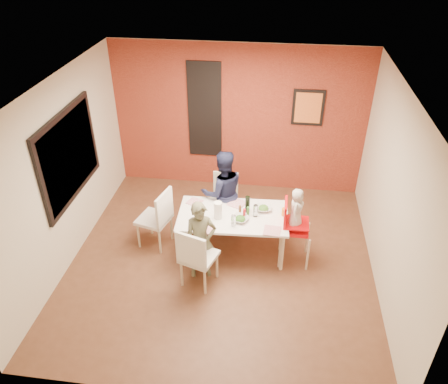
# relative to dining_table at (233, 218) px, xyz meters

# --- Properties ---
(ground) EXTENTS (4.50, 4.50, 0.00)m
(ground) POSITION_rel_dining_table_xyz_m (-0.14, -0.27, -0.62)
(ground) COLOR brown
(ground) RESTS_ON ground
(ceiling) EXTENTS (4.50, 4.50, 0.02)m
(ceiling) POSITION_rel_dining_table_xyz_m (-0.14, -0.27, 2.08)
(ceiling) COLOR white
(ceiling) RESTS_ON wall_back
(wall_back) EXTENTS (4.50, 0.02, 2.70)m
(wall_back) POSITION_rel_dining_table_xyz_m (-0.14, 1.98, 0.73)
(wall_back) COLOR beige
(wall_back) RESTS_ON ground
(wall_front) EXTENTS (4.50, 0.02, 2.70)m
(wall_front) POSITION_rel_dining_table_xyz_m (-0.14, -2.52, 0.73)
(wall_front) COLOR beige
(wall_front) RESTS_ON ground
(wall_left) EXTENTS (0.02, 4.50, 2.70)m
(wall_left) POSITION_rel_dining_table_xyz_m (-2.39, -0.27, 0.73)
(wall_left) COLOR beige
(wall_left) RESTS_ON ground
(wall_right) EXTENTS (0.02, 4.50, 2.70)m
(wall_right) POSITION_rel_dining_table_xyz_m (2.11, -0.27, 0.73)
(wall_right) COLOR beige
(wall_right) RESTS_ON ground
(brick_accent_wall) EXTENTS (4.50, 0.02, 2.70)m
(brick_accent_wall) POSITION_rel_dining_table_xyz_m (-0.14, 1.96, 0.73)
(brick_accent_wall) COLOR maroon
(brick_accent_wall) RESTS_ON ground
(picture_window_frame) EXTENTS (0.05, 1.70, 1.30)m
(picture_window_frame) POSITION_rel_dining_table_xyz_m (-2.36, -0.07, 0.93)
(picture_window_frame) COLOR black
(picture_window_frame) RESTS_ON wall_left
(picture_window_pane) EXTENTS (0.02, 1.55, 1.15)m
(picture_window_pane) POSITION_rel_dining_table_xyz_m (-2.34, -0.07, 0.93)
(picture_window_pane) COLOR black
(picture_window_pane) RESTS_ON wall_left
(glassblock_strip) EXTENTS (0.55, 0.03, 1.70)m
(glassblock_strip) POSITION_rel_dining_table_xyz_m (-0.74, 1.95, 0.88)
(glassblock_strip) COLOR silver
(glassblock_strip) RESTS_ON wall_back
(glassblock_surround) EXTENTS (0.60, 0.03, 1.76)m
(glassblock_surround) POSITION_rel_dining_table_xyz_m (-0.74, 1.94, 0.88)
(glassblock_surround) COLOR black
(glassblock_surround) RESTS_ON wall_back
(art_print_frame) EXTENTS (0.54, 0.03, 0.64)m
(art_print_frame) POSITION_rel_dining_table_xyz_m (1.06, 1.94, 1.03)
(art_print_frame) COLOR black
(art_print_frame) RESTS_ON wall_back
(art_print_canvas) EXTENTS (0.44, 0.01, 0.54)m
(art_print_canvas) POSITION_rel_dining_table_xyz_m (1.06, 1.93, 1.03)
(art_print_canvas) COLOR orange
(art_print_canvas) RESTS_ON wall_back
(dining_table) EXTENTS (1.67, 0.98, 0.68)m
(dining_table) POSITION_rel_dining_table_xyz_m (0.00, 0.00, 0.00)
(dining_table) COLOR white
(dining_table) RESTS_ON ground
(chair_near) EXTENTS (0.57, 0.57, 0.97)m
(chair_near) POSITION_rel_dining_table_xyz_m (-0.41, -0.82, -0.08)
(chair_near) COLOR silver
(chair_near) RESTS_ON ground
(chair_far) EXTENTS (0.42, 0.42, 0.89)m
(chair_far) POSITION_rel_dining_table_xyz_m (-0.22, 0.77, -0.12)
(chair_far) COLOR white
(chair_far) RESTS_ON ground
(chair_left) EXTENTS (0.56, 0.56, 0.99)m
(chair_left) POSITION_rel_dining_table_xyz_m (-1.15, -0.01, -0.06)
(chair_left) COLOR white
(chair_left) RESTS_ON ground
(high_chair) EXTENTS (0.44, 0.44, 1.04)m
(high_chair) POSITION_rel_dining_table_xyz_m (0.88, -0.09, 0.01)
(high_chair) COLOR red
(high_chair) RESTS_ON ground
(child_near) EXTENTS (0.51, 0.40, 1.22)m
(child_near) POSITION_rel_dining_table_xyz_m (-0.39, -0.58, -0.01)
(child_near) COLOR brown
(child_near) RESTS_ON ground
(child_far) EXTENTS (0.85, 0.75, 1.44)m
(child_far) POSITION_rel_dining_table_xyz_m (-0.22, 0.53, 0.10)
(child_far) COLOR #161832
(child_far) RESTS_ON ground
(toddler) EXTENTS (0.26, 0.35, 0.64)m
(toddler) POSITION_rel_dining_table_xyz_m (0.91, -0.09, 0.32)
(toddler) COLOR beige
(toddler) RESTS_ON high_chair
(plate_near_left) EXTENTS (0.23, 0.23, 0.01)m
(plate_near_left) POSITION_rel_dining_table_xyz_m (-0.34, -0.40, 0.07)
(plate_near_left) COLOR white
(plate_near_left) RESTS_ON dining_table
(plate_far_mid) EXTENTS (0.32, 0.32, 0.01)m
(plate_far_mid) POSITION_rel_dining_table_xyz_m (0.03, 0.30, 0.07)
(plate_far_mid) COLOR silver
(plate_far_mid) RESTS_ON dining_table
(plate_near_right) EXTENTS (0.26, 0.26, 0.01)m
(plate_near_right) POSITION_rel_dining_table_xyz_m (0.59, -0.32, 0.07)
(plate_near_right) COLOR silver
(plate_near_right) RESTS_ON dining_table
(plate_far_left) EXTENTS (0.27, 0.27, 0.01)m
(plate_far_left) POSITION_rel_dining_table_xyz_m (-0.63, 0.25, 0.07)
(plate_far_left) COLOR white
(plate_far_left) RESTS_ON dining_table
(salad_bowl_a) EXTENTS (0.30, 0.30, 0.06)m
(salad_bowl_a) POSITION_rel_dining_table_xyz_m (0.12, -0.13, 0.09)
(salad_bowl_a) COLOR silver
(salad_bowl_a) RESTS_ON dining_table
(salad_bowl_b) EXTENTS (0.28, 0.28, 0.06)m
(salad_bowl_b) POSITION_rel_dining_table_xyz_m (0.44, 0.19, 0.09)
(salad_bowl_b) COLOR white
(salad_bowl_b) RESTS_ON dining_table
(wine_bottle) EXTENTS (0.07, 0.07, 0.27)m
(wine_bottle) POSITION_rel_dining_table_xyz_m (0.20, 0.11, 0.19)
(wine_bottle) COLOR black
(wine_bottle) RESTS_ON dining_table
(wine_glass_a) EXTENTS (0.06, 0.06, 0.18)m
(wine_glass_a) POSITION_rel_dining_table_xyz_m (0.04, -0.27, 0.15)
(wine_glass_a) COLOR white
(wine_glass_a) RESTS_ON dining_table
(wine_glass_b) EXTENTS (0.07, 0.07, 0.19)m
(wine_glass_b) POSITION_rel_dining_table_xyz_m (0.33, 0.02, 0.16)
(wine_glass_b) COLOR white
(wine_glass_b) RESTS_ON dining_table
(paper_towel_roll) EXTENTS (0.12, 0.12, 0.27)m
(paper_towel_roll) POSITION_rel_dining_table_xyz_m (-0.21, -0.10, 0.20)
(paper_towel_roll) COLOR white
(paper_towel_roll) RESTS_ON dining_table
(condiment_red) EXTENTS (0.04, 0.04, 0.15)m
(condiment_red) POSITION_rel_dining_table_xyz_m (0.17, -0.04, 0.14)
(condiment_red) COLOR red
(condiment_red) RESTS_ON dining_table
(condiment_green) EXTENTS (0.04, 0.04, 0.16)m
(condiment_green) POSITION_rel_dining_table_xyz_m (0.22, 0.00, 0.14)
(condiment_green) COLOR #387C29
(condiment_green) RESTS_ON dining_table
(condiment_brown) EXTENTS (0.04, 0.04, 0.15)m
(condiment_brown) POSITION_rel_dining_table_xyz_m (0.10, 0.03, 0.14)
(condiment_brown) COLOR brown
(condiment_brown) RESTS_ON dining_table
(sippy_cup) EXTENTS (0.07, 0.07, 0.12)m
(sippy_cup) POSITION_rel_dining_table_xyz_m (0.75, 0.09, 0.12)
(sippy_cup) COLOR orange
(sippy_cup) RESTS_ON dining_table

